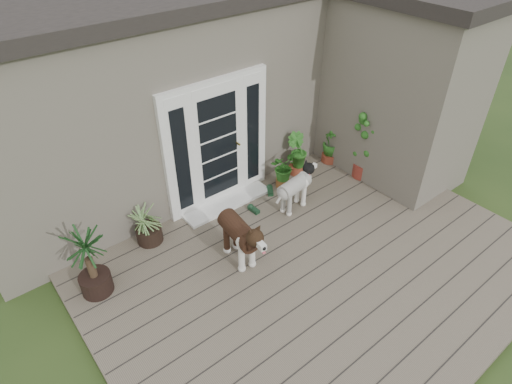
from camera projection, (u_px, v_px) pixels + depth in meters
deck at (320, 269)px, 6.20m from camera, size 6.20×4.60×0.12m
house_main at (162, 81)px, 7.97m from camera, size 7.40×4.00×3.10m
house_wing at (400, 95)px, 7.45m from camera, size 1.60×2.40×3.10m
door_unit at (217, 144)px, 6.80m from camera, size 1.90×0.14×2.15m
door_step at (227, 203)px, 7.30m from camera, size 1.60×0.40×0.05m
brindle_dog at (239, 238)px, 6.04m from camera, size 0.51×0.99×0.79m
white_dog at (294, 192)px, 7.03m from camera, size 0.84×0.45×0.67m
spider_plant at (147, 223)px, 6.38m from camera, size 0.70×0.70×0.69m
yucca at (89, 260)px, 5.46m from camera, size 0.89×0.89×1.14m
herb_a at (283, 172)px, 7.56m from camera, size 0.62×0.62×0.59m
herb_b at (297, 159)px, 7.90m from camera, size 0.53×0.53×0.60m
herb_c at (330, 148)px, 8.23m from camera, size 0.50×0.50×0.58m
sapling at (369, 131)px, 7.44m from camera, size 0.70×0.70×1.89m
clog_left at (254, 209)px, 7.13m from camera, size 0.13×0.27×0.08m
clog_right at (270, 190)px, 7.55m from camera, size 0.27×0.31×0.08m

